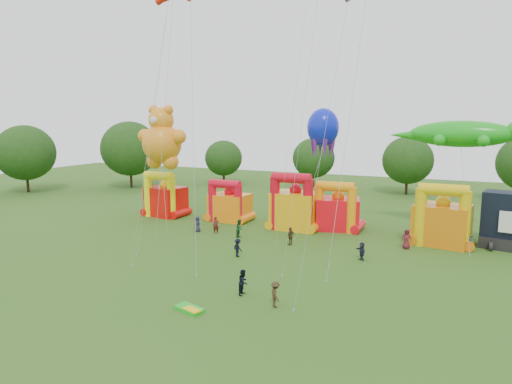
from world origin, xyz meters
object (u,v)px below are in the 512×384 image
at_px(bouncy_castle_0, 165,199).
at_px(bouncy_castle_2, 295,207).
at_px(spectator_4, 291,236).
at_px(gecko_kite, 463,166).
at_px(teddy_bear_kite, 162,154).
at_px(octopus_kite, 318,153).
at_px(spectator_0, 198,224).

xyz_separation_m(bouncy_castle_0, bouncy_castle_2, (17.69, 0.10, 0.25)).
bearing_deg(bouncy_castle_0, spectator_4, -18.38).
distance_m(gecko_kite, spectator_4, 19.46).
height_order(teddy_bear_kite, spectator_4, teddy_bear_kite).
xyz_separation_m(bouncy_castle_0, teddy_bear_kite, (2.55, -3.71, 6.07)).
bearing_deg(teddy_bear_kite, spectator_4, -9.36).
relative_size(teddy_bear_kite, octopus_kite, 1.03).
xyz_separation_m(octopus_kite, spectator_4, (-0.02, -8.81, -7.65)).
relative_size(teddy_bear_kite, gecko_kite, 1.01).
bearing_deg(gecko_kite, spectator_4, -146.19).
xyz_separation_m(teddy_bear_kite, spectator_4, (17.10, -2.82, -7.41)).
distance_m(gecko_kite, octopus_kite, 15.25).
height_order(bouncy_castle_2, spectator_0, bouncy_castle_2).
distance_m(bouncy_castle_2, octopus_kite, 6.74).
bearing_deg(octopus_kite, spectator_0, -144.90).
height_order(octopus_kite, spectator_4, octopus_kite).
relative_size(bouncy_castle_0, spectator_0, 3.35).
distance_m(bouncy_castle_0, spectator_0, 10.19).
height_order(teddy_bear_kite, octopus_kite, teddy_bear_kite).
height_order(bouncy_castle_0, bouncy_castle_2, bouncy_castle_2).
relative_size(teddy_bear_kite, spectator_0, 8.07).
relative_size(bouncy_castle_2, teddy_bear_kite, 0.46).
height_order(bouncy_castle_0, spectator_4, bouncy_castle_0).
distance_m(teddy_bear_kite, octopus_kite, 18.14).
relative_size(gecko_kite, spectator_0, 8.01).
xyz_separation_m(octopus_kite, spectator_0, (-11.30, -7.94, -7.68)).
bearing_deg(gecko_kite, spectator_0, -160.65).
bearing_deg(octopus_kite, bouncy_castle_2, -132.08).
distance_m(teddy_bear_kite, spectator_0, 9.64).
height_order(octopus_kite, spectator_0, octopus_kite).
bearing_deg(octopus_kite, teddy_bear_kite, -160.70).
distance_m(bouncy_castle_2, spectator_4, 7.09).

